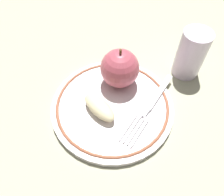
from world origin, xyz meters
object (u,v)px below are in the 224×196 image
Objects in this scene: fork at (151,104)px; drinking_glass at (191,54)px; apple_slice_front at (99,107)px; plate at (112,106)px; apple_red_whole at (120,68)px.

drinking_glass reaches higher than fork.
drinking_glass is (-0.11, -0.08, 0.04)m from fork.
fork is at bearing 34.50° from drinking_glass.
apple_slice_front is at bearing -48.31° from fork.
fork is at bearing 56.01° from apple_slice_front.
plate is 2.27× the size of drinking_glass.
apple_red_whole is at bearing 110.21° from apple_slice_front.
fork is (-0.05, 0.08, -0.04)m from apple_red_whole.
plate is 0.20m from drinking_glass.
fork is 0.14m from drinking_glass.
drinking_glass is (-0.16, -0.00, -0.00)m from apple_red_whole.
plate is at bearing 60.50° from apple_red_whole.
drinking_glass reaches higher than apple_slice_front.
apple_red_whole reaches higher than fork.
apple_slice_front is 0.50× the size of fork.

